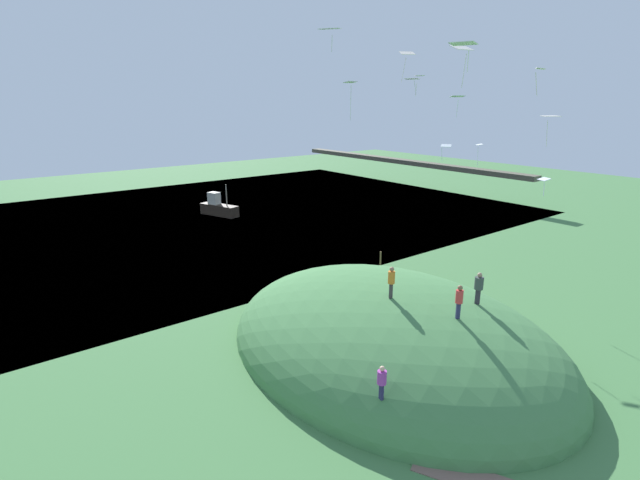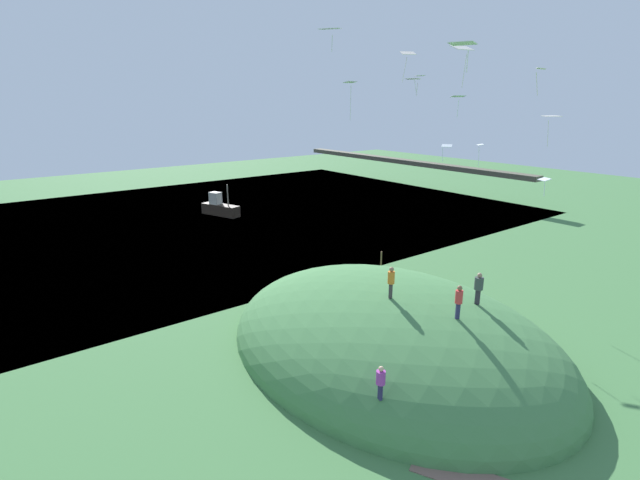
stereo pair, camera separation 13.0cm
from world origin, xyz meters
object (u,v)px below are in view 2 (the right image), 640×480
(person_walking_path, at_px, (459,298))
(mooring_post, at_px, (381,259))
(person_watching_kites, at_px, (479,285))
(kite_6, at_px, (420,77))
(kite_5, at_px, (540,71))
(kite_3, at_px, (350,86))
(kite_7, at_px, (458,97))
(kite_4, at_px, (480,147))
(kite_9, at_px, (544,180))
(kite_8, at_px, (462,50))
(kite_1, at_px, (463,44))
(kite_10, at_px, (408,54))
(person_on_hilltop, at_px, (381,379))
(kite_12, at_px, (330,29))
(kite_11, at_px, (446,147))
(person_near_shore, at_px, (391,278))
(boat_on_lake, at_px, (220,208))
(kite_0, at_px, (551,118))
(kite_2, at_px, (413,79))

(person_walking_path, relative_size, mooring_post, 1.27)
(person_watching_kites, height_order, mooring_post, person_watching_kites)
(person_walking_path, distance_m, kite_6, 16.53)
(kite_5, xyz_separation_m, mooring_post, (-13.11, 1.36, -14.83))
(kite_3, height_order, kite_7, kite_3)
(person_watching_kites, xyz_separation_m, kite_4, (-9.15, 12.58, 5.91))
(kite_4, bearing_deg, kite_9, -39.85)
(kite_5, distance_m, kite_8, 4.61)
(kite_1, relative_size, kite_10, 0.54)
(person_on_hilltop, relative_size, kite_3, 0.79)
(kite_3, bearing_deg, person_walking_path, 12.03)
(person_on_hilltop, xyz_separation_m, kite_12, (-10.54, 5.69, 14.96))
(kite_1, relative_size, kite_11, 0.95)
(kite_6, distance_m, kite_8, 6.26)
(person_near_shore, bearing_deg, boat_on_lake, -112.40)
(person_walking_path, bearing_deg, kite_12, -60.42)
(kite_4, relative_size, kite_12, 1.22)
(boat_on_lake, bearing_deg, kite_3, 146.59)
(kite_6, bearing_deg, kite_12, -89.26)
(person_on_hilltop, xyz_separation_m, person_watching_kites, (-1.38, 8.59, 1.65))
(boat_on_lake, height_order, kite_9, kite_9)
(mooring_post, bearing_deg, person_on_hilltop, -45.06)
(kite_1, xyz_separation_m, kite_10, (-13.57, 11.59, 1.19))
(kite_8, bearing_deg, kite_11, 130.93)
(kite_8, bearing_deg, mooring_post, 154.62)
(kite_4, height_order, kite_10, kite_10)
(kite_0, xyz_separation_m, kite_12, (-5.56, -15.36, 4.99))
(person_near_shore, relative_size, kite_5, 1.18)
(kite_3, distance_m, kite_5, 10.93)
(kite_1, distance_m, kite_7, 12.82)
(kite_3, bearing_deg, kite_2, 120.64)
(kite_9, distance_m, kite_11, 10.05)
(person_walking_path, bearing_deg, person_watching_kites, -138.98)
(kite_0, xyz_separation_m, kite_8, (-0.23, -10.32, 3.81))
(kite_1, distance_m, mooring_post, 24.05)
(kite_4, bearing_deg, kite_2, -158.01)
(kite_8, bearing_deg, person_watching_kites, -29.10)
(person_walking_path, relative_size, kite_12, 1.22)
(kite_5, height_order, kite_7, kite_5)
(kite_5, height_order, kite_12, kite_12)
(person_near_shore, bearing_deg, mooring_post, -143.03)
(mooring_post, bearing_deg, boat_on_lake, -175.32)
(boat_on_lake, xyz_separation_m, kite_5, (39.78, 0.82, 14.60))
(person_walking_path, relative_size, kite_2, 1.25)
(person_near_shore, bearing_deg, person_walking_path, 100.20)
(kite_1, height_order, kite_2, kite_1)
(person_watching_kites, xyz_separation_m, kite_10, (-12.96, 7.78, 12.82))
(kite_2, relative_size, kite_6, 1.11)
(kite_3, xyz_separation_m, kite_7, (-0.87, 10.31, -0.48))
(kite_0, bearing_deg, boat_on_lake, -168.57)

